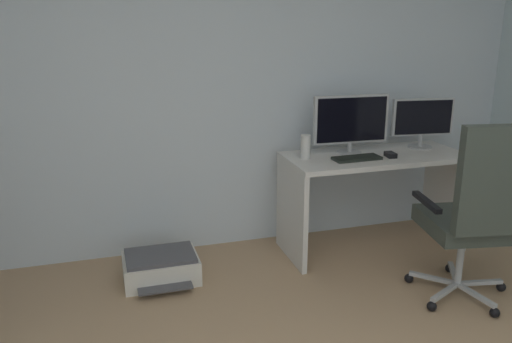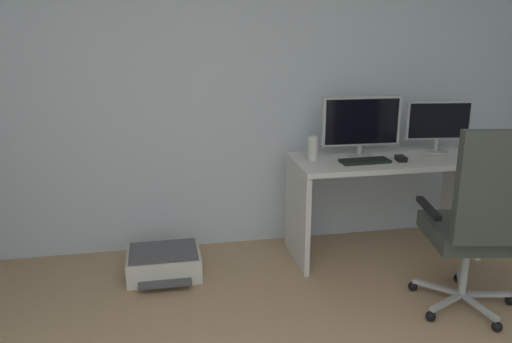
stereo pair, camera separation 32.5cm
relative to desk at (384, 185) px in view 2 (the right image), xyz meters
The scene contains 9 objects.
wall_back 1.60m from the desk, 161.00° to the left, with size 5.20×0.10×2.75m, color silver.
desk is the anchor object (origin of this frame).
monitor_main 0.48m from the desk, 152.58° to the left, with size 0.57×0.18×0.43m.
monitor_secondary 0.61m from the desk, 11.38° to the left, with size 0.48×0.18×0.38m.
keyboard 0.30m from the desk, 155.39° to the right, with size 0.34×0.13×0.02m, color black.
computer_mouse 0.25m from the desk, 55.90° to the right, with size 0.06×0.10×0.03m, color black.
desktop_speaker 0.61m from the desk, behind, with size 0.07×0.07×0.17m, color silver.
office_chair 0.93m from the desk, 79.91° to the right, with size 0.63×0.64×1.15m.
printer 1.65m from the desk, behind, with size 0.49×0.44×0.19m.
Camera 2 is at (-0.30, -1.02, 1.69)m, focal length 36.87 mm.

